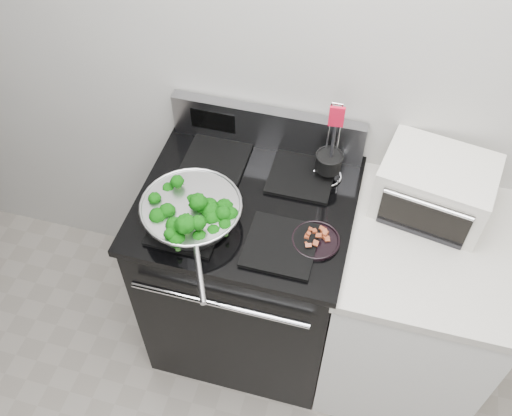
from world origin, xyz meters
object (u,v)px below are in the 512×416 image
(skillet, at_px, (192,211))
(utensil_holder, at_px, (328,165))
(bacon_plate, at_px, (316,238))
(toaster_oven, at_px, (435,187))
(gas_range, at_px, (248,270))

(skillet, xyz_separation_m, utensil_holder, (0.42, 0.34, 0.01))
(skillet, height_order, bacon_plate, skillet)
(skillet, height_order, utensil_holder, utensil_holder)
(bacon_plate, xyz_separation_m, utensil_holder, (-0.02, 0.31, 0.05))
(utensil_holder, relative_size, toaster_oven, 0.83)
(bacon_plate, distance_m, toaster_oven, 0.47)
(bacon_plate, bearing_deg, gas_range, 156.53)
(gas_range, xyz_separation_m, utensil_holder, (0.26, 0.19, 0.53))
(gas_range, bearing_deg, utensil_holder, 35.71)
(bacon_plate, distance_m, utensil_holder, 0.31)
(gas_range, relative_size, toaster_oven, 2.65)
(gas_range, bearing_deg, bacon_plate, -23.47)
(bacon_plate, height_order, utensil_holder, utensil_holder)
(skillet, distance_m, toaster_oven, 0.86)
(skillet, height_order, toaster_oven, toaster_oven)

